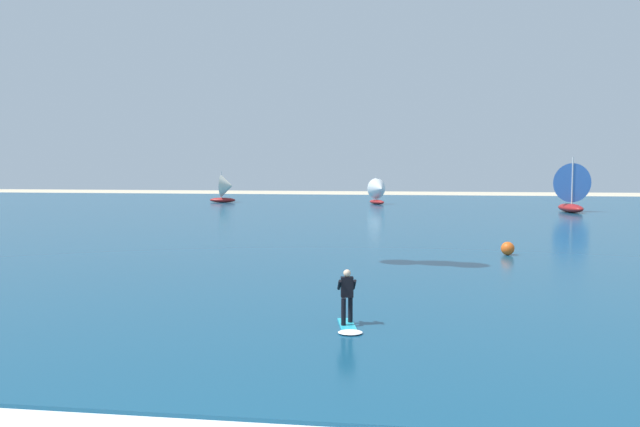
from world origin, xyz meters
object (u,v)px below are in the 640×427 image
Objects in this scene: marker_buoy at (508,248)px; sailboat_far_right at (379,191)px; sailboat_trailing at (226,188)px; sailboat_leading at (568,187)px; kitesurfer at (348,307)px.

sailboat_far_right is at bearing 101.79° from marker_buoy.
marker_buoy is (8.83, -42.30, -1.26)m from sailboat_far_right.
sailboat_leading is at bearing -15.49° from sailboat_trailing.
sailboat_leading reaches higher than kitesurfer.
kitesurfer is 0.37× the size of sailboat_leading.
sailboat_trailing is 1.11× the size of sailboat_far_right.
kitesurfer is 58.41m from sailboat_far_right.
sailboat_far_right is (-19.53, 9.47, -0.91)m from sailboat_leading.
kitesurfer is at bearing -113.25° from marker_buoy.
sailboat_leading is (17.60, 48.90, 1.92)m from kitesurfer.
sailboat_far_right is at bearing 154.12° from sailboat_leading.
sailboat_far_right reaches higher than marker_buoy.
sailboat_far_right is at bearing -3.77° from sailboat_trailing.
sailboat_leading is 1.56× the size of sailboat_far_right.
kitesurfer is 0.52× the size of sailboat_trailing.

